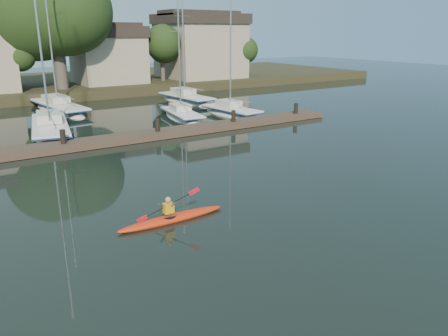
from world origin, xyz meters
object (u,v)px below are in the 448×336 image
kayak (172,217)px  sailboat_3 (182,120)px  sailboat_4 (232,117)px  sailboat_6 (60,113)px  sailboat_2 (51,136)px  dock (114,140)px  sailboat_7 (186,104)px

kayak → sailboat_3: 19.90m
sailboat_3 → sailboat_4: bearing=-4.8°
sailboat_3 → sailboat_6: bearing=138.6°
kayak → sailboat_2: 17.58m
sailboat_2 → sailboat_4: 14.22m
kayak → sailboat_3: bearing=61.1°
sailboat_3 → sailboat_4: size_ratio=0.99×
dock → sailboat_3: sailboat_3 is taller
kayak → dock: size_ratio=0.12×
kayak → sailboat_6: size_ratio=0.25×
sailboat_3 → sailboat_7: sailboat_7 is taller
dock → sailboat_3: (7.34, 4.92, -0.38)m
sailboat_2 → sailboat_6: size_ratio=0.97×
sailboat_3 → sailboat_7: size_ratio=0.83×
sailboat_2 → sailboat_6: 9.06m
kayak → dock: kayak is taller
sailboat_6 → sailboat_7: (11.75, -1.45, -0.01)m
kayak → dock: bearing=79.8°
dock → sailboat_4: bearing=19.0°
sailboat_2 → kayak: bearing=-78.2°
kayak → sailboat_6: 26.34m
sailboat_6 → sailboat_7: size_ratio=1.22×
dock → sailboat_3: bearing=33.8°
sailboat_2 → sailboat_4: sailboat_2 is taller
kayak → sailboat_3: size_ratio=0.37×
kayak → dock: 12.74m
dock → sailboat_2: (-2.69, 5.01, -0.41)m
sailboat_2 → sailboat_3: 10.03m
sailboat_6 → dock: bearing=-96.5°
sailboat_4 → sailboat_7: bearing=82.8°
dock → sailboat_4: size_ratio=2.92×
sailboat_3 → kayak: bearing=-110.3°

